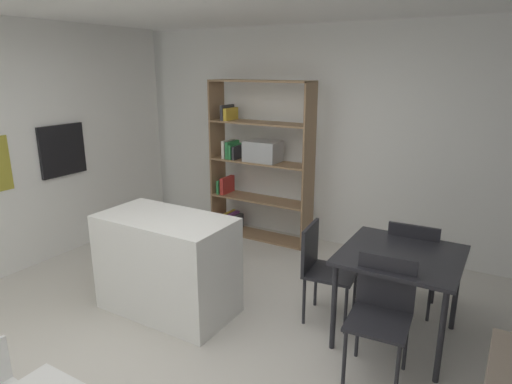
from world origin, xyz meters
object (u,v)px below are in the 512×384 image
object	(u,v)px
built_in_oven	(62,150)
dining_table	(401,263)
dining_chair_far	(413,259)
kitchen_island	(167,264)
dining_chair_near	(382,307)
open_bookshelf	(255,163)
dining_chair_island_side	(321,264)

from	to	relation	value
built_in_oven	dining_table	xyz separation A→B (m)	(3.86, 0.14, -0.57)
dining_chair_far	built_in_oven	bearing A→B (deg)	5.99
kitchen_island	dining_chair_near	world-z (taller)	kitchen_island
dining_chair_near	open_bookshelf	bearing A→B (deg)	134.76
built_in_oven	open_bookshelf	world-z (taller)	open_bookshelf
dining_chair_near	dining_chair_island_side	world-z (taller)	dining_chair_near
open_bookshelf	dining_chair_island_side	size ratio (longest dim) A/B	2.34
kitchen_island	dining_chair_far	size ratio (longest dim) A/B	1.39
open_bookshelf	dining_chair_far	world-z (taller)	open_bookshelf
dining_chair_near	dining_chair_far	size ratio (longest dim) A/B	1.00
dining_table	dining_chair_far	bearing A→B (deg)	89.41
built_in_oven	dining_chair_far	xyz separation A→B (m)	(3.86, 0.62, -0.72)
built_in_oven	dining_chair_far	bearing A→B (deg)	9.14
dining_chair_near	dining_chair_far	xyz separation A→B (m)	(0.01, 0.96, 0.00)
kitchen_island	dining_chair_near	size ratio (longest dim) A/B	1.39
dining_chair_island_side	dining_chair_far	world-z (taller)	dining_chair_far
dining_chair_near	dining_chair_far	bearing A→B (deg)	85.00
dining_table	dining_chair_island_side	xyz separation A→B (m)	(-0.67, -0.01, -0.16)
kitchen_island	dining_chair_far	world-z (taller)	kitchen_island
kitchen_island	open_bookshelf	distance (m)	2.10
built_in_oven	dining_table	size ratio (longest dim) A/B	0.65
built_in_oven	dining_chair_island_side	size ratio (longest dim) A/B	0.68
open_bookshelf	dining_chair_island_side	xyz separation A→B (m)	(1.53, -1.43, -0.47)
built_in_oven	open_bookshelf	xyz separation A→B (m)	(1.67, 1.56, -0.26)
kitchen_island	open_bookshelf	world-z (taller)	open_bookshelf
dining_table	dining_chair_far	world-z (taller)	dining_chair_far
kitchen_island	open_bookshelf	xyz separation A→B (m)	(-0.28, 2.02, 0.53)
kitchen_island	dining_chair_near	distance (m)	1.91
dining_chair_near	dining_chair_island_side	size ratio (longest dim) A/B	1.01
open_bookshelf	dining_table	xyz separation A→B (m)	(2.19, -1.42, -0.31)
dining_table	dining_chair_near	xyz separation A→B (m)	(-0.01, -0.48, -0.15)
dining_table	dining_chair_near	size ratio (longest dim) A/B	1.04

